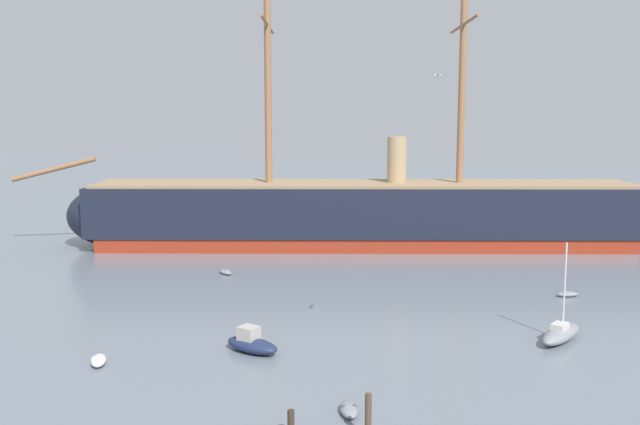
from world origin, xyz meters
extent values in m
cube|color=maroon|center=(-3.68, 53.65, 0.79)|extent=(60.47, 28.10, 1.58)
cube|color=black|center=(-3.68, 53.65, 4.41)|extent=(62.99, 29.27, 5.65)
ellipsoid|color=black|center=(-31.25, 44.32, 3.62)|extent=(13.53, 11.74, 7.23)
ellipsoid|color=black|center=(23.90, 62.98, 3.62)|extent=(13.53, 11.74, 7.23)
cube|color=#9E7F5B|center=(-3.68, 53.65, 7.40)|extent=(61.54, 28.14, 0.34)
cylinder|color=#936642|center=(-14.17, 50.10, 21.92)|extent=(0.79, 0.79, 29.38)
cylinder|color=#936642|center=(-14.17, 50.10, 25.45)|extent=(5.17, 14.49, 0.32)
cylinder|color=#936642|center=(6.81, 57.20, 21.92)|extent=(0.79, 0.79, 29.38)
cylinder|color=#936642|center=(6.81, 57.20, 25.45)|extent=(5.17, 14.49, 0.32)
cylinder|color=#936642|center=(-37.99, 42.05, 9.06)|extent=(9.66, 3.74, 3.01)
cylinder|color=tan|center=(-0.08, 54.87, 10.06)|extent=(2.26, 2.26, 5.65)
ellipsoid|color=silver|center=(-8.57, 10.58, 0.25)|extent=(1.96, 2.30, 0.51)
cube|color=beige|center=(-8.57, 10.58, 0.44)|extent=(0.77, 0.60, 0.08)
ellipsoid|color=gray|center=(8.16, 8.83, 0.25)|extent=(1.69, 2.27, 0.49)
cube|color=#4C4C51|center=(8.16, 8.83, 0.43)|extent=(0.78, 0.49, 0.08)
ellipsoid|color=#1E284C|center=(-0.52, 15.76, 0.46)|extent=(4.28, 2.67, 0.93)
cube|color=#B2ADA3|center=(-0.79, 15.84, 1.21)|extent=(1.46, 1.37, 0.93)
ellipsoid|color=gray|center=(18.44, 24.78, 0.50)|extent=(3.31, 5.44, 0.99)
cube|color=beige|center=(18.34, 24.54, 1.05)|extent=(1.27, 1.53, 0.52)
cylinder|color=silver|center=(18.53, 25.03, 3.80)|extent=(0.13, 0.13, 6.00)
ellipsoid|color=gray|center=(-12.37, 35.23, 0.21)|extent=(1.94, 1.62, 0.42)
cube|color=beige|center=(-12.37, 35.23, 0.37)|extent=(0.49, 0.65, 0.07)
ellipsoid|color=gray|center=(18.94, 37.31, 0.22)|extent=(2.01, 1.56, 0.44)
cube|color=#B2ADA3|center=(18.94, 37.31, 0.38)|extent=(0.46, 0.69, 0.07)
cylinder|color=#382B1E|center=(6.27, 5.52, 0.66)|extent=(0.33, 0.33, 1.32)
cylinder|color=#4C3D2D|center=(9.85, 6.42, 1.14)|extent=(0.32, 0.32, 2.28)
ellipsoid|color=silver|center=(11.31, 15.04, 17.48)|extent=(0.34, 0.17, 0.11)
sphere|color=silver|center=(11.11, 15.00, 17.49)|extent=(0.09, 0.09, 0.09)
cube|color=#ADA89E|center=(11.38, 14.69, 17.50)|extent=(0.23, 0.60, 0.13)
cube|color=#ADA89E|center=(11.24, 15.38, 17.50)|extent=(0.23, 0.60, 0.13)
camera|label=1|loc=(17.96, -23.65, 15.27)|focal=38.83mm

